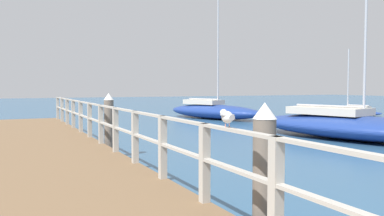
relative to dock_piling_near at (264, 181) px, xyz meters
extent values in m
cube|color=brown|center=(-1.81, 6.23, -0.71)|extent=(3.02, 21.66, 0.54)
cube|color=#B2ADA3|center=(-0.38, -0.71, 0.11)|extent=(0.12, 0.12, 1.09)
cube|color=#B2ADA3|center=(-0.38, 0.83, 0.11)|extent=(0.12, 0.12, 1.09)
cube|color=#B2ADA3|center=(-0.38, 2.38, 0.11)|extent=(0.12, 0.12, 1.09)
cube|color=#B2ADA3|center=(-0.38, 3.92, 0.11)|extent=(0.12, 0.12, 1.09)
cube|color=#B2ADA3|center=(-0.38, 5.46, 0.11)|extent=(0.12, 0.12, 1.09)
cube|color=#B2ADA3|center=(-0.38, 7.01, 0.11)|extent=(0.12, 0.12, 1.09)
cube|color=#B2ADA3|center=(-0.38, 8.55, 0.11)|extent=(0.12, 0.12, 1.09)
cube|color=#B2ADA3|center=(-0.38, 10.09, 0.11)|extent=(0.12, 0.12, 1.09)
cube|color=#B2ADA3|center=(-0.38, 11.64, 0.11)|extent=(0.12, 0.12, 1.09)
cube|color=#B2ADA3|center=(-0.38, 13.18, 0.11)|extent=(0.12, 0.12, 1.09)
cube|color=#B2ADA3|center=(-0.38, 14.72, 0.11)|extent=(0.12, 0.12, 1.09)
cube|color=#B2ADA3|center=(-0.38, 16.27, 0.11)|extent=(0.12, 0.12, 1.09)
cube|color=#B2ADA3|center=(-0.38, 6.23, 0.63)|extent=(0.10, 20.06, 0.04)
cube|color=#B2ADA3|center=(-0.38, 6.23, 0.16)|extent=(0.10, 20.06, 0.04)
cylinder|color=#6B6056|center=(0.00, 0.00, -0.11)|extent=(0.28, 0.28, 1.73)
cone|color=white|center=(0.00, 0.00, 0.86)|extent=(0.29, 0.29, 0.20)
cylinder|color=#6B6056|center=(0.00, 7.62, -0.11)|extent=(0.28, 0.28, 1.73)
cone|color=white|center=(0.00, 7.62, 0.86)|extent=(0.29, 0.29, 0.20)
ellipsoid|color=white|center=(-0.38, 0.24, 0.77)|extent=(0.20, 0.30, 0.15)
sphere|color=white|center=(-0.33, 0.41, 0.82)|extent=(0.09, 0.09, 0.09)
cone|color=gold|center=(-0.32, 0.47, 0.82)|extent=(0.04, 0.05, 0.02)
cone|color=#939399|center=(-0.43, 0.08, 0.78)|extent=(0.09, 0.10, 0.07)
ellipsoid|color=#939399|center=(-0.38, 0.24, 0.80)|extent=(0.23, 0.26, 0.04)
cylinder|color=tan|center=(-0.41, 0.24, 0.67)|extent=(0.01, 0.01, 0.05)
cylinder|color=tan|center=(-0.36, 0.23, 0.67)|extent=(0.01, 0.01, 0.05)
ellipsoid|color=navy|center=(9.90, 7.47, -0.49)|extent=(5.23, 9.29, 0.96)
cylinder|color=#B2B2B7|center=(9.62, 8.54, 0.34)|extent=(0.87, 3.00, 0.08)
cube|color=beige|center=(9.63, 8.49, 0.14)|extent=(2.48, 3.50, 0.30)
ellipsoid|color=navy|center=(21.06, 17.63, -0.78)|extent=(2.39, 4.99, 0.39)
cylinder|color=#B2B2B7|center=(21.01, 17.87, 1.72)|extent=(0.10, 0.10, 4.60)
cylinder|color=#B2B2B7|center=(21.19, 17.04, -0.23)|extent=(0.44, 1.66, 0.08)
cube|color=beige|center=(21.19, 17.07, -0.43)|extent=(1.13, 1.86, 0.30)
ellipsoid|color=navy|center=(9.79, 18.84, -0.50)|extent=(4.65, 7.90, 0.94)
cylinder|color=#B2B2B7|center=(9.92, 18.48, 4.63)|extent=(0.10, 0.10, 9.33)
cylinder|color=#B2B2B7|center=(9.48, 19.73, 0.32)|extent=(0.95, 2.53, 0.08)
cube|color=beige|center=(9.49, 19.70, 0.12)|extent=(2.10, 2.99, 0.30)
camera|label=1|loc=(-2.85, -3.85, 1.14)|focal=36.67mm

